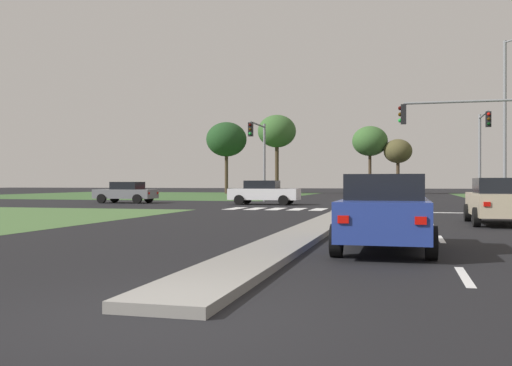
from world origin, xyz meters
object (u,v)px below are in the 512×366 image
(traffic_signal_near_right, at_px, (470,131))
(street_lamp_second, at_px, (508,113))
(traffic_signal_far_left, at_px, (259,147))
(treeline_second, at_px, (277,132))
(car_white_second, at_px, (264,192))
(pedestrian_at_median, at_px, (370,184))
(treeline_fourth, at_px, (398,152))
(car_red_fifth, at_px, (359,188))
(treeline_third, at_px, (370,141))
(traffic_signal_far_right, at_px, (483,141))
(car_beige_fourth, at_px, (499,201))
(car_grey_sixth, at_px, (126,192))
(treeline_near, at_px, (226,140))
(car_blue_near, at_px, (385,212))

(traffic_signal_near_right, height_order, street_lamp_second, street_lamp_second)
(traffic_signal_far_left, xyz_separation_m, treeline_second, (-5.42, 30.73, 3.83))
(traffic_signal_far_left, bearing_deg, car_white_second, -72.48)
(pedestrian_at_median, bearing_deg, treeline_fourth, -120.14)
(street_lamp_second, bearing_deg, treeline_second, 123.14)
(street_lamp_second, bearing_deg, traffic_signal_far_left, 171.03)
(treeline_second, bearing_deg, car_red_fifth, -36.08)
(treeline_third, relative_size, treeline_fourth, 1.25)
(traffic_signal_far_left, relative_size, pedestrian_at_median, 3.16)
(treeline_second, height_order, treeline_third, treeline_second)
(car_white_second, distance_m, street_lamp_second, 15.80)
(traffic_signal_far_left, distance_m, traffic_signal_near_right, 17.63)
(traffic_signal_far_right, distance_m, treeline_fourth, 32.29)
(car_beige_fourth, bearing_deg, street_lamp_second, 80.05)
(traffic_signal_near_right, bearing_deg, car_grey_sixth, 160.69)
(car_beige_fourth, distance_m, treeline_third, 52.40)
(car_white_second, bearing_deg, car_red_fifth, 171.68)
(car_white_second, bearing_deg, car_grey_sixth, -92.53)
(traffic_signal_near_right, relative_size, treeline_second, 0.56)
(car_red_fifth, bearing_deg, car_beige_fourth, 100.59)
(car_red_fifth, height_order, traffic_signal_far_left, traffic_signal_far_left)
(treeline_near, bearing_deg, car_white_second, -68.93)
(treeline_third, bearing_deg, treeline_fourth, -5.26)
(traffic_signal_far_left, distance_m, treeline_fourth, 33.09)
(car_beige_fourth, distance_m, car_grey_sixth, 26.82)
(traffic_signal_far_left, relative_size, treeline_fourth, 0.87)
(treeline_near, bearing_deg, car_grey_sixth, -84.48)
(car_beige_fourth, relative_size, pedestrian_at_median, 2.39)
(treeline_third, bearing_deg, street_lamp_second, -73.46)
(pedestrian_at_median, xyz_separation_m, treeline_near, (-19.40, 24.75, 5.61))
(treeline_near, xyz_separation_m, treeline_fourth, (21.23, 1.84, -1.71))
(car_blue_near, bearing_deg, street_lamp_second, 75.78)
(traffic_signal_far_right, xyz_separation_m, pedestrian_at_median, (-7.62, 5.16, -2.90))
(traffic_signal_near_right, bearing_deg, street_lamp_second, 71.12)
(traffic_signal_near_right, height_order, treeline_second, treeline_second)
(car_blue_near, distance_m, car_grey_sixth, 30.37)
(car_grey_sixth, relative_size, treeline_near, 0.46)
(traffic_signal_far_right, distance_m, treeline_near, 40.40)
(car_red_fifth, distance_m, treeline_near, 19.58)
(pedestrian_at_median, bearing_deg, treeline_second, -89.29)
(traffic_signal_far_right, height_order, street_lamp_second, street_lamp_second)
(car_white_second, xyz_separation_m, car_beige_fourth, (11.92, -15.07, 0.02))
(traffic_signal_far_right, bearing_deg, traffic_signal_far_left, 179.83)
(car_red_fifth, height_order, treeline_second, treeline_second)
(treeline_second, distance_m, treeline_fourth, 15.10)
(car_grey_sixth, distance_m, treeline_fourth, 40.26)
(car_blue_near, height_order, pedestrian_at_median, pedestrian_at_median)
(car_red_fifth, xyz_separation_m, car_grey_sixth, (-13.96, -26.89, -0.04))
(car_beige_fourth, distance_m, street_lamp_second, 17.92)
(car_red_fifth, xyz_separation_m, treeline_second, (-10.84, 7.90, 7.02))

